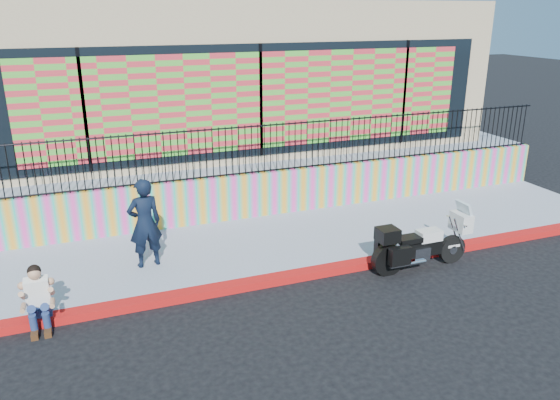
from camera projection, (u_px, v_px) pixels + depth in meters
name	position (u px, v px, depth m)	size (l,w,h in m)	color
ground	(329.00, 273.00, 10.98)	(90.00, 90.00, 0.00)	black
red_curb	(329.00, 270.00, 10.95)	(16.00, 0.30, 0.15)	#AF0C10
sidewalk	(297.00, 239.00, 12.41)	(16.00, 3.00, 0.15)	gray
mural_wall	(273.00, 193.00, 13.61)	(16.00, 0.20, 1.10)	#FF43AE
metal_fence	(273.00, 148.00, 13.23)	(15.80, 0.04, 1.20)	black
elevated_platform	(220.00, 149.00, 18.14)	(16.00, 10.00, 1.25)	gray
storefront_building	(219.00, 69.00, 17.08)	(14.00, 8.06, 4.00)	tan
police_motorcycle	(420.00, 243.00, 11.01)	(2.13, 0.71, 1.33)	black
police_officer	(145.00, 223.00, 10.70)	(0.66, 0.43, 1.81)	black
seated_man	(38.00, 304.00, 8.95)	(0.54, 0.71, 1.06)	navy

